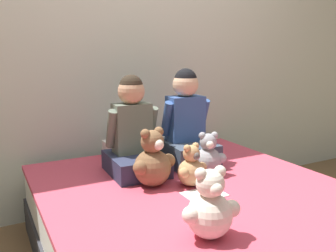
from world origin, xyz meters
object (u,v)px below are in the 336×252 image
at_px(teddy_bear_held_by_right_child, 208,157).
at_px(teddy_bear_at_foot_of_bed, 210,208).
at_px(pillow_at_headboard, 144,148).
at_px(sign_card, 204,194).
at_px(child_on_right, 187,127).
at_px(teddy_bear_between_children, 191,168).
at_px(child_on_left, 134,136).
at_px(teddy_bear_held_by_left_child, 153,162).
at_px(bed, 203,232).

height_order(teddy_bear_held_by_right_child, teddy_bear_at_foot_of_bed, teddy_bear_at_foot_of_bed).
distance_m(teddy_bear_at_foot_of_bed, pillow_at_headboard, 1.16).
distance_m(teddy_bear_held_by_right_child, pillow_at_headboard, 0.56).
bearing_deg(pillow_at_headboard, sign_card, -90.93).
distance_m(child_on_right, teddy_bear_held_by_right_child, 0.28).
bearing_deg(teddy_bear_between_children, sign_card, -108.03).
bearing_deg(teddy_bear_at_foot_of_bed, child_on_left, 95.68).
bearing_deg(teddy_bear_between_children, pillow_at_headboard, 74.15).
bearing_deg(pillow_at_headboard, child_on_left, -124.74).
bearing_deg(teddy_bear_held_by_right_child, teddy_bear_held_by_left_child, -156.83).
xyz_separation_m(child_on_left, sign_card, (0.18, -0.50, -0.22)).
distance_m(child_on_right, teddy_bear_held_by_left_child, 0.47).
bearing_deg(teddy_bear_held_by_left_child, bed, -61.16).
relative_size(teddy_bear_at_foot_of_bed, sign_card, 1.38).
xyz_separation_m(bed, teddy_bear_between_children, (-0.01, 0.12, 0.32)).
height_order(bed, child_on_right, child_on_right).
xyz_separation_m(bed, teddy_bear_held_by_left_child, (-0.19, 0.22, 0.36)).
distance_m(child_on_left, child_on_right, 0.37).
bearing_deg(sign_card, pillow_at_headboard, 89.07).
xyz_separation_m(child_on_left, teddy_bear_at_foot_of_bed, (-0.04, -0.86, -0.10)).
bearing_deg(bed, teddy_bear_at_foot_of_bed, -121.07).
distance_m(teddy_bear_held_by_right_child, teddy_bear_at_foot_of_bed, 0.74).
bearing_deg(child_on_left, bed, -66.70).
relative_size(teddy_bear_held_by_right_child, sign_card, 1.23).
height_order(teddy_bear_between_children, pillow_at_headboard, teddy_bear_between_children).
xyz_separation_m(bed, teddy_bear_held_by_right_child, (0.18, 0.23, 0.33)).
bearing_deg(teddy_bear_at_foot_of_bed, child_on_right, 72.98).
bearing_deg(teddy_bear_held_by_right_child, pillow_at_headboard, 130.04).
bearing_deg(child_on_right, pillow_at_headboard, 126.92).
xyz_separation_m(teddy_bear_between_children, teddy_bear_at_foot_of_bed, (-0.23, -0.50, 0.02)).
xyz_separation_m(pillow_at_headboard, sign_card, (-0.01, -0.77, -0.05)).
xyz_separation_m(teddy_bear_held_by_left_child, pillow_at_headboard, (0.19, 0.54, -0.08)).
height_order(child_on_right, teddy_bear_held_by_right_child, child_on_right).
bearing_deg(child_on_left, teddy_bear_between_children, -61.40).
bearing_deg(sign_card, child_on_left, 109.45).
height_order(bed, sign_card, sign_card).
xyz_separation_m(teddy_bear_between_children, sign_card, (-0.01, -0.14, -0.10)).
xyz_separation_m(bed, child_on_right, (0.18, 0.48, 0.46)).
bearing_deg(teddy_bear_held_by_right_child, child_on_right, 110.83).
height_order(child_on_left, teddy_bear_held_by_right_child, child_on_left).
bearing_deg(teddy_bear_between_children, teddy_bear_held_by_right_child, 15.83).
bearing_deg(bed, teddy_bear_between_children, 92.93).
height_order(teddy_bear_between_children, teddy_bear_at_foot_of_bed, teddy_bear_at_foot_of_bed).
bearing_deg(bed, sign_card, -121.34).
xyz_separation_m(bed, teddy_bear_at_foot_of_bed, (-0.23, -0.38, 0.34)).
relative_size(child_on_right, teddy_bear_at_foot_of_bed, 2.13).
bearing_deg(pillow_at_headboard, teddy_bear_at_foot_of_bed, -101.50).
distance_m(child_on_right, teddy_bear_between_children, 0.43).
xyz_separation_m(teddy_bear_held_by_right_child, teddy_bear_at_foot_of_bed, (-0.41, -0.61, 0.01)).
bearing_deg(child_on_left, teddy_bear_held_by_left_child, -88.34).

